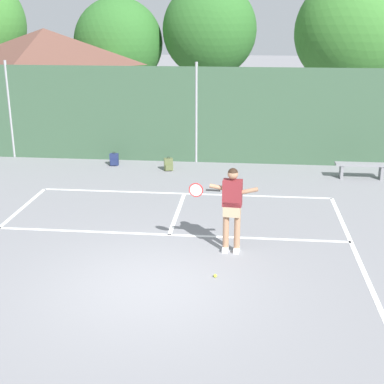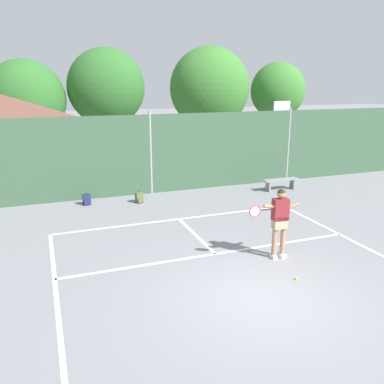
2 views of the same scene
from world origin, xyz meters
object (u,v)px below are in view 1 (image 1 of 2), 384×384
object	(u,v)px
tennis_ball	(215,276)
courtside_bench	(362,167)
tennis_player	(232,203)
backpack_navy	(114,160)
backpack_olive	(168,165)

from	to	relation	value
tennis_ball	courtside_bench	world-z (taller)	courtside_bench
tennis_player	tennis_ball	size ratio (longest dim) A/B	28.10
tennis_ball	courtside_bench	size ratio (longest dim) A/B	0.04
backpack_navy	backpack_olive	bearing A→B (deg)	-12.70
tennis_player	backpack_navy	bearing A→B (deg)	122.25
backpack_navy	backpack_olive	size ratio (longest dim) A/B	1.00
backpack_navy	tennis_ball	bearing A→B (deg)	-63.49
backpack_olive	backpack_navy	bearing A→B (deg)	167.30
backpack_navy	backpack_olive	distance (m)	1.95
tennis_player	courtside_bench	size ratio (longest dim) A/B	1.16
courtside_bench	tennis_player	bearing A→B (deg)	-123.17
backpack_olive	courtside_bench	world-z (taller)	courtside_bench
backpack_navy	courtside_bench	distance (m)	7.99
courtside_bench	backpack_olive	bearing A→B (deg)	177.33
backpack_olive	courtside_bench	xyz separation A→B (m)	(6.05, -0.28, 0.17)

